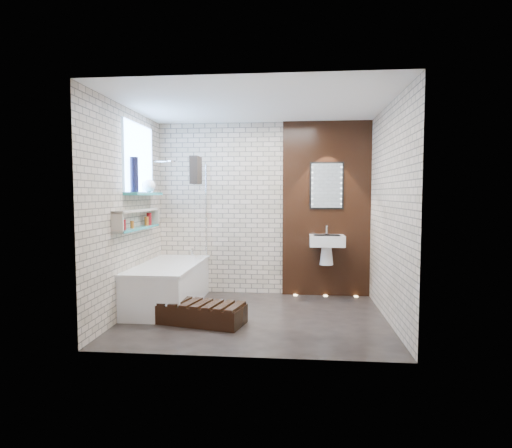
# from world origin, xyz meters

# --- Properties ---
(ground) EXTENTS (3.20, 3.20, 0.00)m
(ground) POSITION_xyz_m (0.00, 0.00, 0.00)
(ground) COLOR black
(ground) RESTS_ON ground
(room_shell) EXTENTS (3.24, 3.20, 2.60)m
(room_shell) POSITION_xyz_m (0.00, 0.00, 1.30)
(room_shell) COLOR tan
(room_shell) RESTS_ON ground
(walnut_panel) EXTENTS (1.30, 0.06, 2.60)m
(walnut_panel) POSITION_xyz_m (0.95, 1.27, 1.30)
(walnut_panel) COLOR black
(walnut_panel) RESTS_ON ground
(clerestory_window) EXTENTS (0.18, 1.00, 0.94)m
(clerestory_window) POSITION_xyz_m (-1.57, 0.35, 1.90)
(clerestory_window) COLOR #7FADE0
(clerestory_window) RESTS_ON room_shell
(display_niche) EXTENTS (0.14, 1.30, 0.26)m
(display_niche) POSITION_xyz_m (-1.53, 0.15, 1.20)
(display_niche) COLOR teal
(display_niche) RESTS_ON room_shell
(bathtub) EXTENTS (0.79, 1.74, 0.70)m
(bathtub) POSITION_xyz_m (-1.22, 0.45, 0.29)
(bathtub) COLOR white
(bathtub) RESTS_ON ground
(bath_screen) EXTENTS (0.01, 0.78, 1.40)m
(bath_screen) POSITION_xyz_m (-0.87, 0.89, 1.28)
(bath_screen) COLOR white
(bath_screen) RESTS_ON bathtub
(towel) EXTENTS (0.11, 0.29, 0.38)m
(towel) POSITION_xyz_m (-0.87, 0.60, 1.85)
(towel) COLOR black
(towel) RESTS_ON bath_screen
(shower_head) EXTENTS (0.18, 0.18, 0.02)m
(shower_head) POSITION_xyz_m (-1.30, 0.95, 2.00)
(shower_head) COLOR silver
(shower_head) RESTS_ON room_shell
(washbasin) EXTENTS (0.50, 0.36, 0.58)m
(washbasin) POSITION_xyz_m (0.95, 1.07, 0.79)
(washbasin) COLOR white
(washbasin) RESTS_ON walnut_panel
(led_mirror) EXTENTS (0.50, 0.02, 0.70)m
(led_mirror) POSITION_xyz_m (0.95, 1.23, 1.65)
(led_mirror) COLOR black
(led_mirror) RESTS_ON walnut_panel
(walnut_step) EXTENTS (1.07, 0.66, 0.22)m
(walnut_step) POSITION_xyz_m (-0.60, -0.30, 0.11)
(walnut_step) COLOR black
(walnut_step) RESTS_ON ground
(niche_bottles) EXTENTS (0.07, 0.94, 0.17)m
(niche_bottles) POSITION_xyz_m (-1.53, 0.28, 1.17)
(niche_bottles) COLOR maroon
(niche_bottles) RESTS_ON display_niche
(sill_vases) EXTENTS (0.18, 0.67, 0.43)m
(sill_vases) POSITION_xyz_m (-1.50, 0.26, 1.70)
(sill_vases) COLOR #15183A
(sill_vases) RESTS_ON clerestory_window
(floor_uplights) EXTENTS (0.96, 0.06, 0.01)m
(floor_uplights) POSITION_xyz_m (0.95, 1.20, 0.01)
(floor_uplights) COLOR #FFD899
(floor_uplights) RESTS_ON ground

